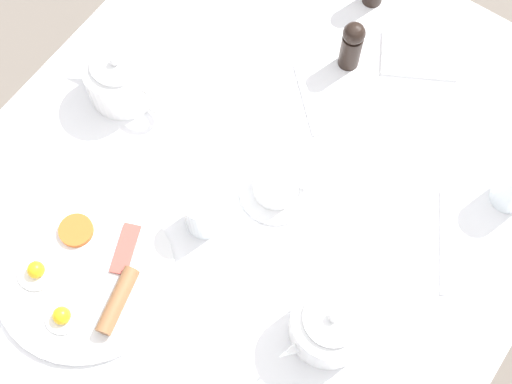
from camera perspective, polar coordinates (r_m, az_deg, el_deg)
ground_plane at (r=1.98m, az=0.00°, el=-8.75°), size 8.00×8.00×0.00m
table at (r=1.33m, az=0.00°, el=-1.46°), size 0.99×1.20×0.75m
breakfast_plate at (r=1.24m, az=-13.50°, el=-6.57°), size 0.30×0.30×0.04m
teapot_near at (r=1.35m, az=-10.79°, el=8.89°), size 0.21×0.13×0.11m
teapot_far at (r=1.16m, az=5.97°, el=-10.49°), size 0.13×0.20×0.11m
teacup_with_saucer_left at (r=1.24m, az=1.65°, el=0.61°), size 0.13×0.13×0.06m
water_glass_short at (r=1.21m, az=-4.29°, el=-1.64°), size 0.06×0.06×0.10m
salt_grinder at (r=1.36m, az=7.68°, el=11.63°), size 0.04×0.04×0.12m
napkin_folded at (r=1.44m, az=12.98°, el=10.62°), size 0.18×0.16×0.01m
knife_by_plate at (r=1.28m, az=14.80°, el=-3.86°), size 0.11×0.17×0.00m
spoon_for_tea at (r=1.36m, az=4.06°, el=7.38°), size 0.12×0.12×0.00m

